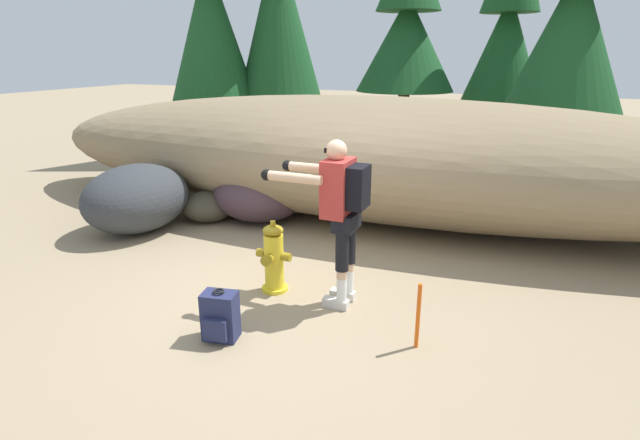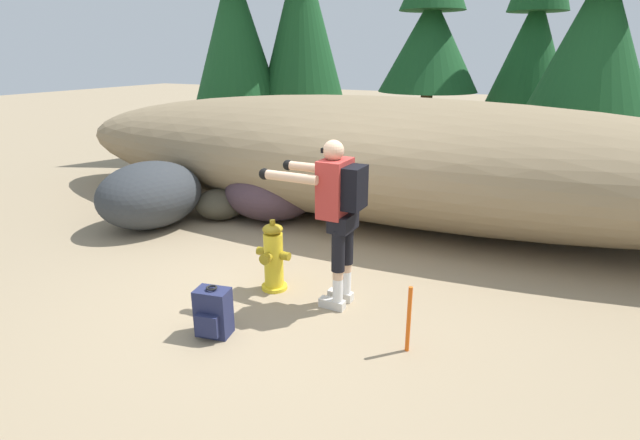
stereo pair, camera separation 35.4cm
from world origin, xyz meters
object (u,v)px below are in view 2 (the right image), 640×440
(utility_worker, at_px, (336,204))
(spare_backpack, at_px, (213,313))
(boulder_large, at_px, (272,191))
(fire_hydrant, at_px, (273,258))
(boulder_mid, at_px, (150,195))
(boulder_small, at_px, (221,204))
(survey_stake, at_px, (409,319))

(utility_worker, relative_size, spare_backpack, 3.53)
(utility_worker, xyz_separation_m, boulder_large, (-2.01, 2.05, -0.63))
(fire_hydrant, distance_m, boulder_mid, 2.83)
(boulder_large, distance_m, boulder_mid, 1.76)
(spare_backpack, height_order, boulder_small, spare_backpack)
(spare_backpack, relative_size, boulder_small, 0.59)
(boulder_large, bearing_deg, survey_stake, -41.05)
(boulder_mid, distance_m, survey_stake, 4.54)
(boulder_large, height_order, boulder_mid, boulder_mid)
(boulder_mid, relative_size, survey_stake, 2.64)
(utility_worker, bearing_deg, boulder_large, -45.07)
(fire_hydrant, bearing_deg, boulder_mid, 160.25)
(boulder_large, xyz_separation_m, boulder_mid, (-1.37, -1.09, 0.05))
(spare_backpack, bearing_deg, utility_worker, 133.79)
(fire_hydrant, bearing_deg, utility_worker, -0.13)
(utility_worker, distance_m, boulder_large, 2.94)
(fire_hydrant, xyz_separation_m, boulder_large, (-1.29, 2.05, 0.06))
(boulder_small, distance_m, survey_stake, 4.22)
(boulder_large, relative_size, boulder_small, 1.76)
(fire_hydrant, relative_size, spare_backpack, 1.66)
(utility_worker, height_order, boulder_small, utility_worker)
(spare_backpack, distance_m, boulder_small, 3.35)
(boulder_mid, relative_size, boulder_small, 1.98)
(spare_backpack, xyz_separation_m, boulder_large, (-1.29, 3.07, 0.21))
(fire_hydrant, relative_size, boulder_large, 0.55)
(survey_stake, bearing_deg, boulder_large, 138.95)
(utility_worker, bearing_deg, fire_hydrant, 0.38)
(spare_backpack, xyz_separation_m, survey_stake, (1.63, 0.53, 0.08))
(utility_worker, xyz_separation_m, boulder_small, (-2.70, 1.69, -0.82))
(fire_hydrant, height_order, spare_backpack, fire_hydrant)
(utility_worker, bearing_deg, survey_stake, 152.08)
(utility_worker, distance_m, survey_stake, 1.28)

